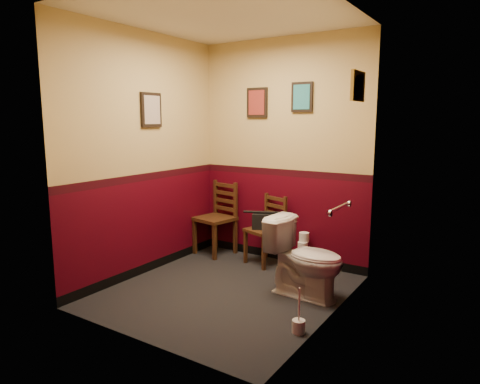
% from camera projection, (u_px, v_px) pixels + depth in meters
% --- Properties ---
extents(floor, '(2.20, 2.40, 0.00)m').
position_uv_depth(floor, '(227.00, 291.00, 4.40)').
color(floor, black).
rests_on(floor, ground).
extents(ceiling, '(2.20, 2.40, 0.00)m').
position_uv_depth(ceiling, '(225.00, 15.00, 3.95)').
color(ceiling, silver).
rests_on(ceiling, ground).
extents(wall_back, '(2.20, 0.00, 2.70)m').
position_uv_depth(wall_back, '(282.00, 153.00, 5.17)').
color(wall_back, '#42030F').
rests_on(wall_back, ground).
extents(wall_front, '(2.20, 0.00, 2.70)m').
position_uv_depth(wall_front, '(135.00, 173.00, 3.18)').
color(wall_front, '#42030F').
rests_on(wall_front, ground).
extents(wall_left, '(0.00, 2.40, 2.70)m').
position_uv_depth(wall_left, '(145.00, 155.00, 4.76)').
color(wall_left, '#42030F').
rests_on(wall_left, ground).
extents(wall_right, '(0.00, 2.40, 2.70)m').
position_uv_depth(wall_right, '(334.00, 167.00, 3.59)').
color(wall_right, '#42030F').
rests_on(wall_right, ground).
extents(grab_bar, '(0.05, 0.56, 0.06)m').
position_uv_depth(grab_bar, '(339.00, 208.00, 3.88)').
color(grab_bar, silver).
rests_on(grab_bar, wall_right).
extents(framed_print_back_a, '(0.28, 0.04, 0.36)m').
position_uv_depth(framed_print_back_a, '(257.00, 103.00, 5.24)').
color(framed_print_back_a, black).
rests_on(framed_print_back_a, wall_back).
extents(framed_print_back_b, '(0.26, 0.04, 0.34)m').
position_uv_depth(framed_print_back_b, '(302.00, 97.00, 4.91)').
color(framed_print_back_b, black).
rests_on(framed_print_back_b, wall_back).
extents(framed_print_left, '(0.04, 0.30, 0.38)m').
position_uv_depth(framed_print_left, '(151.00, 110.00, 4.75)').
color(framed_print_left, black).
rests_on(framed_print_left, wall_left).
extents(framed_print_right, '(0.04, 0.34, 0.28)m').
position_uv_depth(framed_print_right, '(358.00, 86.00, 3.98)').
color(framed_print_right, olive).
rests_on(framed_print_right, wall_right).
extents(toilet, '(0.81, 0.49, 0.77)m').
position_uv_depth(toilet, '(306.00, 259.00, 4.22)').
color(toilet, white).
rests_on(toilet, floor).
extents(toilet_brush, '(0.11, 0.11, 0.39)m').
position_uv_depth(toilet_brush, '(299.00, 325.00, 3.53)').
color(toilet_brush, silver).
rests_on(toilet_brush, floor).
extents(chair_left, '(0.51, 0.51, 0.94)m').
position_uv_depth(chair_left, '(217.00, 218.00, 5.60)').
color(chair_left, '#442714').
rests_on(chair_left, floor).
extents(chair_right, '(0.49, 0.49, 0.84)m').
position_uv_depth(chair_right, '(267.00, 230.00, 5.20)').
color(chair_right, '#442714').
rests_on(chair_right, floor).
extents(handbag, '(0.34, 0.26, 0.22)m').
position_uv_depth(handbag, '(265.00, 221.00, 5.16)').
color(handbag, black).
rests_on(handbag, chair_right).
extents(tp_stack, '(0.25, 0.15, 0.43)m').
position_uv_depth(tp_stack, '(303.00, 253.00, 5.07)').
color(tp_stack, silver).
rests_on(tp_stack, floor).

